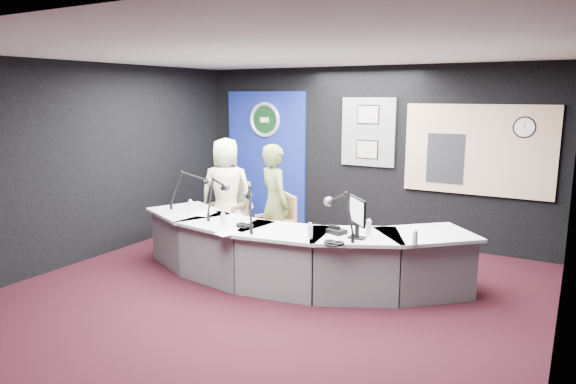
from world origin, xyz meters
The scene contains 33 objects.
ground centered at (0.00, 0.00, 0.00)m, with size 6.00×6.00×0.00m, color black.
ceiling centered at (0.00, 0.00, 2.80)m, with size 6.00×6.00×0.02m, color silver.
wall_back centered at (0.00, 3.00, 1.40)m, with size 6.00×0.02×2.80m, color black.
wall_front centered at (0.00, -3.00, 1.40)m, with size 6.00×0.02×2.80m, color black.
wall_left centered at (-3.00, 0.00, 1.40)m, with size 0.02×6.00×2.80m, color black.
wall_right centered at (3.00, 0.00, 1.40)m, with size 0.02×6.00×2.80m, color black.
broadcast_desk centered at (-0.05, 0.55, 0.38)m, with size 4.50×1.90×0.75m, color #B5B7BA, non-canonical shape.
backdrop_panel centered at (-1.90, 2.97, 1.25)m, with size 1.60×0.05×2.30m, color navy.
agency_seal centered at (-1.90, 2.93, 1.90)m, with size 0.63×0.63×0.07m, color silver.
seal_center centered at (-1.90, 2.94, 1.90)m, with size 0.48×0.48×0.01m, color black.
pinboard centered at (0.05, 2.97, 1.75)m, with size 0.90×0.04×1.10m, color slate.
framed_photo_upper centered at (0.05, 2.94, 2.03)m, with size 0.34×0.02×0.27m, color gray.
framed_photo_lower centered at (0.05, 2.94, 1.47)m, with size 0.34×0.02×0.27m, color gray.
booth_window_frame centered at (1.75, 2.97, 1.55)m, with size 2.12×0.06×1.32m, color tan.
booth_glow centered at (1.75, 2.96, 1.55)m, with size 2.00×0.02×1.20m, color #F6E79B.
equipment_rack centered at (1.30, 2.94, 1.40)m, with size 0.55×0.02×0.75m, color black.
wall_clock centered at (2.35, 2.94, 1.90)m, with size 0.28×0.28×0.01m, color white.
armchair_left centered at (-1.75, 1.54, 0.43)m, with size 0.49×0.49×0.87m, color #A3774A, non-canonical shape.
armchair_right centered at (-0.60, 1.12, 0.43)m, with size 0.49×0.49×0.87m, color #A3774A, non-canonical shape.
draped_jacket centered at (-1.74, 1.79, 0.62)m, with size 0.50×0.10×0.70m, color #6D695C.
person_man centered at (-1.75, 1.54, 0.84)m, with size 0.82×0.54×1.69m, color #EDEABD.
person_woman centered at (-0.60, 1.12, 0.84)m, with size 0.61×0.40×1.68m, color olive.
computer_monitor centered at (0.95, 0.35, 1.07)m, with size 0.49×0.03×0.33m, color black.
desk_phone centered at (0.67, 0.43, 0.78)m, with size 0.20×0.16×0.05m, color black.
headphones_near centered at (0.83, 0.01, 0.77)m, with size 0.22×0.22×0.04m, color black.
headphones_far centered at (-0.44, 0.15, 0.77)m, with size 0.22×0.22×0.04m, color black.
paper_stack centered at (-1.31, 0.45, 0.75)m, with size 0.21×0.30×0.00m, color white.
notepad centered at (-0.44, -0.20, 0.75)m, with size 0.19×0.27×0.00m, color white.
boom_mic_a centered at (-1.76, 0.72, 1.05)m, with size 0.38×0.68×0.60m, color black, non-canonical shape.
boom_mic_b centered at (-1.09, 0.45, 1.05)m, with size 0.28×0.72×0.60m, color black, non-canonical shape.
boom_mic_c centered at (-0.38, 0.16, 1.05)m, with size 0.50×0.61×0.60m, color black, non-canonical shape.
boom_mic_d centered at (0.74, 0.37, 1.05)m, with size 0.60×0.51×0.60m, color black, non-canonical shape.
water_bottles centered at (0.03, 0.31, 0.84)m, with size 3.19×0.63×0.18m, color silver, non-canonical shape.
Camera 1 is at (3.05, -4.88, 2.35)m, focal length 32.00 mm.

